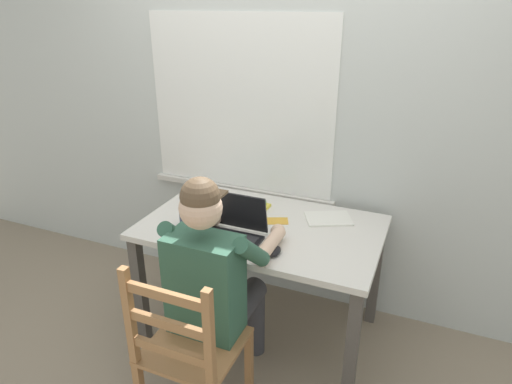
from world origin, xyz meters
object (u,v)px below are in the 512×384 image
(laptop, at_px, (232,229))
(landscape_photo_print, at_px, (277,221))
(desk, at_px, (262,239))
(coffee_mug_white, at_px, (194,196))
(coffee_mug_dark, at_px, (188,218))
(seated_person, at_px, (215,277))
(wooden_chair, at_px, (189,351))
(book_stack_main, at_px, (251,205))
(computer_mouse, at_px, (274,251))

(laptop, bearing_deg, landscape_photo_print, 61.47)
(desk, bearing_deg, coffee_mug_white, 166.46)
(coffee_mug_dark, bearing_deg, seated_person, -43.22)
(laptop, distance_m, coffee_mug_dark, 0.30)
(wooden_chair, distance_m, book_stack_main, 1.00)
(laptop, distance_m, computer_mouse, 0.28)
(coffee_mug_dark, distance_m, book_stack_main, 0.42)
(laptop, distance_m, coffee_mug_white, 0.54)
(book_stack_main, xyz_separation_m, landscape_photo_print, (0.21, -0.11, -0.02))
(coffee_mug_dark, bearing_deg, landscape_photo_print, 28.21)
(seated_person, height_order, wooden_chair, seated_person)
(book_stack_main, relative_size, landscape_photo_print, 1.55)
(coffee_mug_dark, relative_size, book_stack_main, 0.62)
(desk, distance_m, laptop, 0.27)
(wooden_chair, height_order, computer_mouse, wooden_chair)
(coffee_mug_white, xyz_separation_m, book_stack_main, (0.37, 0.06, -0.02))
(computer_mouse, height_order, book_stack_main, book_stack_main)
(desk, relative_size, laptop, 4.06)
(wooden_chair, height_order, coffee_mug_white, wooden_chair)
(coffee_mug_white, xyz_separation_m, landscape_photo_print, (0.58, -0.05, -0.04))
(wooden_chair, distance_m, computer_mouse, 0.62)
(seated_person, distance_m, landscape_photo_print, 0.57)
(desk, bearing_deg, coffee_mug_dark, -156.82)
(computer_mouse, xyz_separation_m, book_stack_main, (-0.32, 0.45, 0.00))
(laptop, distance_m, landscape_photo_print, 0.32)
(computer_mouse, bearing_deg, seated_person, -136.79)
(wooden_chair, bearing_deg, coffee_mug_dark, 119.49)
(laptop, bearing_deg, coffee_mug_dark, 172.25)
(wooden_chair, xyz_separation_m, landscape_photo_print, (0.11, 0.84, 0.29))
(book_stack_main, distance_m, landscape_photo_print, 0.23)
(seated_person, relative_size, laptop, 3.74)
(landscape_photo_print, bearing_deg, coffee_mug_dark, -174.38)
(computer_mouse, bearing_deg, coffee_mug_dark, 169.32)
(laptop, relative_size, coffee_mug_dark, 2.64)
(desk, distance_m, coffee_mug_dark, 0.44)
(book_stack_main, height_order, landscape_photo_print, book_stack_main)
(landscape_photo_print, bearing_deg, wooden_chair, -120.05)
(desk, bearing_deg, book_stack_main, 127.96)
(desk, bearing_deg, computer_mouse, -56.48)
(coffee_mug_white, distance_m, book_stack_main, 0.38)
(laptop, xyz_separation_m, coffee_mug_dark, (-0.30, 0.04, -0.01))
(wooden_chair, height_order, coffee_mug_dark, wooden_chair)
(coffee_mug_white, bearing_deg, wooden_chair, -62.18)
(coffee_mug_white, relative_size, landscape_photo_print, 0.88)
(desk, xyz_separation_m, book_stack_main, (-0.14, 0.18, 0.12))
(computer_mouse, relative_size, landscape_photo_print, 0.77)
(seated_person, bearing_deg, wooden_chair, -90.00)
(seated_person, bearing_deg, coffee_mug_dark, 136.78)
(coffee_mug_dark, relative_size, landscape_photo_print, 0.96)
(laptop, bearing_deg, seated_person, -81.26)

